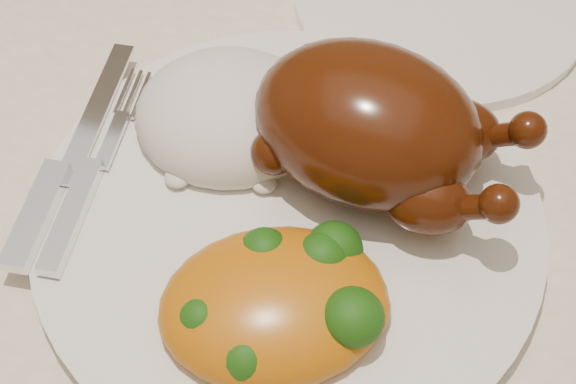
# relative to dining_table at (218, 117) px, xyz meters

# --- Properties ---
(dining_table) EXTENTS (1.60, 0.90, 0.76)m
(dining_table) POSITION_rel_dining_table_xyz_m (0.00, 0.00, 0.00)
(dining_table) COLOR brown
(dining_table) RESTS_ON floor
(tablecloth) EXTENTS (1.73, 1.03, 0.18)m
(tablecloth) POSITION_rel_dining_table_xyz_m (0.00, 0.00, 0.07)
(tablecloth) COLOR white
(tablecloth) RESTS_ON dining_table
(dinner_plate) EXTENTS (0.37, 0.37, 0.01)m
(dinner_plate) POSITION_rel_dining_table_xyz_m (0.11, -0.15, 0.11)
(dinner_plate) COLOR white
(dinner_plate) RESTS_ON tablecloth
(roast_chicken) EXTENTS (0.18, 0.13, 0.09)m
(roast_chicken) POSITION_rel_dining_table_xyz_m (0.14, -0.11, 0.16)
(roast_chicken) COLOR #491A07
(roast_chicken) RESTS_ON dinner_plate
(rice_mound) EXTENTS (0.14, 0.13, 0.06)m
(rice_mound) POSITION_rel_dining_table_xyz_m (0.05, -0.10, 0.13)
(rice_mound) COLOR white
(rice_mound) RESTS_ON dinner_plate
(mac_and_cheese) EXTENTS (0.16, 0.14, 0.05)m
(mac_and_cheese) POSITION_rel_dining_table_xyz_m (0.12, -0.21, 0.13)
(mac_and_cheese) COLOR orange
(mac_and_cheese) RESTS_ON dinner_plate
(cutlery) EXTENTS (0.04, 0.19, 0.01)m
(cutlery) POSITION_rel_dining_table_xyz_m (-0.03, -0.17, 0.12)
(cutlery) COLOR silver
(cutlery) RESTS_ON dinner_plate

